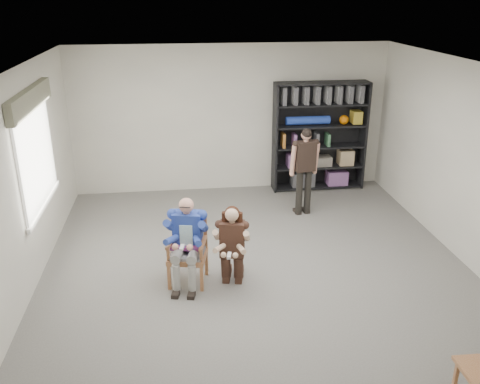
{
  "coord_description": "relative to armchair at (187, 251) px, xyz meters",
  "views": [
    {
      "loc": [
        -1.05,
        -5.96,
        3.67
      ],
      "look_at": [
        -0.2,
        0.6,
        1.05
      ],
      "focal_mm": 38.0,
      "sensor_mm": 36.0,
      "label": 1
    }
  ],
  "objects": [
    {
      "name": "seated_man",
      "position": [
        0.0,
        0.0,
        0.14
      ],
      "size": [
        0.67,
        0.83,
        1.22
      ],
      "primitive_type": null,
      "rotation": [
        0.0,
        0.0,
        -0.22
      ],
      "color": "#223B99",
      "rests_on": "floor"
    },
    {
      "name": "floor",
      "position": [
        0.97,
        -0.04,
        -0.47
      ],
      "size": [
        6.0,
        7.0,
        0.01
      ],
      "primitive_type": "cube",
      "color": "slate",
      "rests_on": "ground"
    },
    {
      "name": "window_left",
      "position": [
        -1.98,
        0.96,
        1.16
      ],
      "size": [
        0.16,
        2.0,
        1.75
      ],
      "primitive_type": null,
      "color": "white",
      "rests_on": "room_shell"
    },
    {
      "name": "room_shell",
      "position": [
        0.97,
        -0.04,
        0.93
      ],
      "size": [
        6.0,
        7.0,
        2.8
      ],
      "primitive_type": null,
      "color": "beige",
      "rests_on": "ground"
    },
    {
      "name": "kneeling_woman",
      "position": [
        0.58,
        -0.12,
        0.09
      ],
      "size": [
        0.62,
        0.83,
        1.12
      ],
      "primitive_type": null,
      "rotation": [
        0.0,
        0.0,
        -0.22
      ],
      "color": "#362418",
      "rests_on": "floor"
    },
    {
      "name": "armchair",
      "position": [
        0.0,
        0.0,
        0.0
      ],
      "size": [
        0.64,
        0.63,
        0.94
      ],
      "primitive_type": null,
      "rotation": [
        0.0,
        0.0,
        -0.22
      ],
      "color": "#A15B33",
      "rests_on": "floor"
    },
    {
      "name": "bookshelf",
      "position": [
        2.67,
        3.24,
        0.58
      ],
      "size": [
        1.8,
        0.38,
        2.1
      ],
      "primitive_type": null,
      "color": "black",
      "rests_on": "floor"
    },
    {
      "name": "standing_man",
      "position": [
        2.08,
        2.03,
        0.31
      ],
      "size": [
        0.52,
        0.34,
        1.55
      ],
      "primitive_type": null,
      "rotation": [
        0.0,
        0.0,
        0.17
      ],
      "color": "black",
      "rests_on": "floor"
    }
  ]
}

